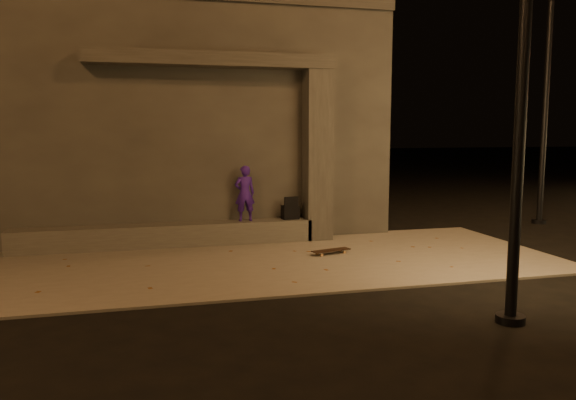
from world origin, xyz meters
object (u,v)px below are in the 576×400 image
object	(u,v)px
skateboard	(331,251)
column	(317,156)
skateboarder	(245,193)
backpack	(290,211)

from	to	relation	value
skateboard	column	bearing A→B (deg)	67.59
skateboarder	skateboard	size ratio (longest dim) A/B	1.44
backpack	skateboard	bearing A→B (deg)	-81.65
skateboarder	skateboard	distance (m)	2.30
skateboarder	backpack	bearing A→B (deg)	179.16
skateboard	skateboarder	bearing A→B (deg)	116.35
column	skateboard	xyz separation A→B (m)	(-0.22, -1.58, -1.73)
backpack	skateboarder	bearing A→B (deg)	174.65
skateboarder	backpack	xyz separation A→B (m)	(0.98, 0.00, -0.41)
skateboarder	backpack	world-z (taller)	skateboarder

